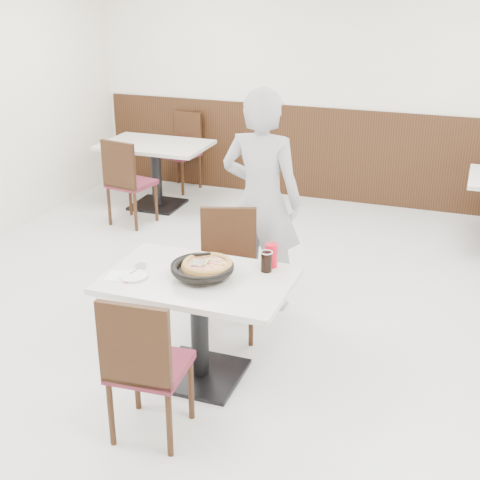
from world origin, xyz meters
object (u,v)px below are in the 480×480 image
(main_table, at_px, (200,328))
(side_plate, at_px, (133,276))
(pizza, at_px, (208,266))
(diner_person, at_px, (262,201))
(chair_near, at_px, (150,363))
(bg_chair_left_near, at_px, (131,181))
(bg_chair_left_far, at_px, (179,152))
(chair_far, at_px, (227,276))
(pizza_pan, at_px, (202,271))
(cola_glass, at_px, (266,262))
(red_cup, at_px, (271,255))
(bg_table_left, at_px, (156,175))

(main_table, relative_size, side_plate, 6.53)
(main_table, distance_m, pizza, 0.44)
(side_plate, distance_m, diner_person, 1.39)
(chair_near, relative_size, side_plate, 5.17)
(chair_near, height_order, bg_chair_left_near, same)
(bg_chair_left_far, bearing_deg, chair_far, 133.61)
(chair_far, bearing_deg, pizza_pan, 77.85)
(side_plate, relative_size, cola_glass, 1.41)
(pizza_pan, xyz_separation_m, bg_chair_left_near, (-1.88, 2.48, -0.32))
(main_table, relative_size, bg_chair_left_near, 1.26)
(main_table, bearing_deg, side_plate, -160.14)
(pizza, xyz_separation_m, red_cup, (0.35, 0.27, 0.02))
(chair_near, height_order, red_cup, chair_near)
(pizza_pan, relative_size, cola_glass, 2.79)
(chair_near, height_order, bg_chair_left_far, same)
(bg_table_left, bearing_deg, diner_person, -45.15)
(pizza_pan, height_order, bg_chair_left_far, bg_chair_left_far)
(pizza_pan, bearing_deg, bg_chair_left_far, 116.93)
(red_cup, bearing_deg, bg_table_left, 129.18)
(main_table, bearing_deg, cola_glass, 31.91)
(chair_near, relative_size, pizza, 2.79)
(chair_near, distance_m, cola_glass, 1.03)
(pizza, bearing_deg, diner_person, 90.21)
(side_plate, distance_m, bg_chair_left_near, 3.03)
(diner_person, bearing_deg, pizza, 91.71)
(diner_person, relative_size, bg_chair_left_near, 1.89)
(red_cup, xyz_separation_m, bg_table_left, (-2.26, 2.77, -0.45))
(chair_near, distance_m, diner_person, 1.86)
(pizza_pan, bearing_deg, chair_near, -95.67)
(pizza_pan, xyz_separation_m, pizza, (0.02, 0.04, 0.02))
(pizza, bearing_deg, pizza_pan, -114.59)
(chair_far, xyz_separation_m, diner_person, (0.08, 0.56, 0.42))
(bg_table_left, bearing_deg, bg_chair_left_far, 91.88)
(side_plate, bearing_deg, bg_chair_left_near, 119.08)
(cola_glass, height_order, bg_chair_left_near, bg_chair_left_near)
(cola_glass, bearing_deg, bg_chair_left_near, 134.84)
(pizza, xyz_separation_m, diner_person, (-0.00, 1.12, 0.09))
(side_plate, bearing_deg, red_cup, 30.62)
(cola_glass, relative_size, diner_person, 0.07)
(chair_near, distance_m, chair_far, 1.25)
(bg_chair_left_near, bearing_deg, chair_far, -35.46)
(pizza, distance_m, bg_chair_left_near, 3.11)
(red_cup, xyz_separation_m, diner_person, (-0.35, 0.85, 0.07))
(pizza, xyz_separation_m, cola_glass, (0.34, 0.18, 0.00))
(cola_glass, height_order, bg_chair_left_far, bg_chair_left_far)
(main_table, height_order, diner_person, diner_person)
(bg_chair_left_near, bearing_deg, chair_near, -49.42)
(red_cup, distance_m, bg_chair_left_near, 3.15)
(cola_glass, height_order, diner_person, diner_person)
(main_table, xyz_separation_m, cola_glass, (0.38, 0.24, 0.44))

